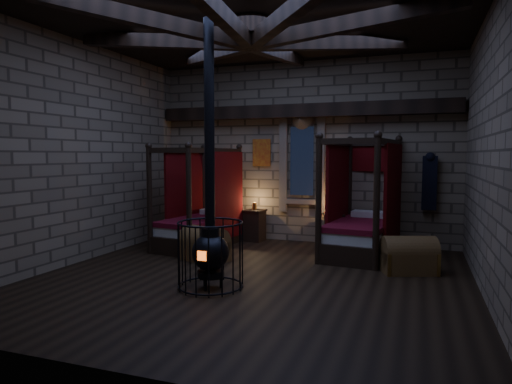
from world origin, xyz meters
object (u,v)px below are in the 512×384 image
(trunk_right, at_px, (409,256))
(bed_left, at_px, (200,222))
(stove, at_px, (210,248))
(bed_right, at_px, (362,227))
(trunk_left, at_px, (204,245))

(trunk_right, bearing_deg, bed_left, 149.76)
(trunk_right, relative_size, stove, 0.25)
(bed_right, distance_m, trunk_left, 3.22)
(trunk_left, height_order, trunk_right, trunk_left)
(trunk_left, xyz_separation_m, trunk_right, (3.76, 0.35, -0.01))
(trunk_right, bearing_deg, bed_right, 109.06)
(bed_right, height_order, trunk_right, bed_right)
(bed_right, height_order, stove, stove)
(trunk_left, relative_size, trunk_right, 1.03)
(bed_left, xyz_separation_m, trunk_right, (4.45, -0.84, -0.25))
(trunk_left, distance_m, trunk_right, 3.78)
(bed_left, distance_m, trunk_right, 4.54)
(bed_left, xyz_separation_m, trunk_left, (0.70, -1.20, -0.24))
(bed_right, relative_size, stove, 0.59)
(bed_left, bearing_deg, bed_right, 13.65)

